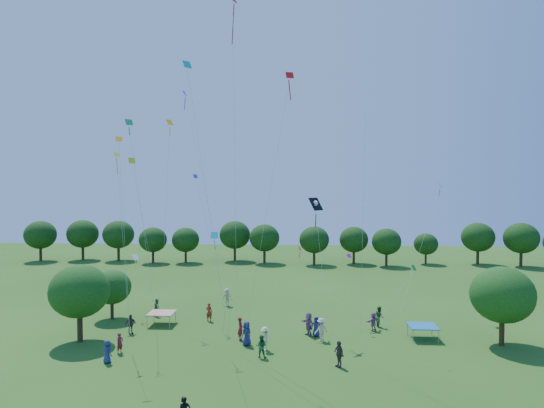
{
  "coord_description": "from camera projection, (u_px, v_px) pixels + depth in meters",
  "views": [
    {
      "loc": [
        2.22,
        -22.46,
        12.28
      ],
      "look_at": [
        0.0,
        14.0,
        11.0
      ],
      "focal_mm": 32.0,
      "sensor_mm": 36.0,
      "label": 1
    }
  ],
  "objects": [
    {
      "name": "near_tree_west",
      "position": [
        79.0,
        291.0,
        38.31
      ],
      "size": [
        4.68,
        4.68,
        6.15
      ],
      "color": "#422B19",
      "rests_on": "ground"
    },
    {
      "name": "near_tree_north",
      "position": [
        112.0,
        287.0,
        45.03
      ],
      "size": [
        3.55,
        3.55,
        4.58
      ],
      "color": "#422B19",
      "rests_on": "ground"
    },
    {
      "name": "near_tree_east",
      "position": [
        502.0,
        295.0,
        37.39
      ],
      "size": [
        4.81,
        4.81,
        6.13
      ],
      "color": "#422B19",
      "rests_on": "ground"
    },
    {
      "name": "treeline",
      "position": [
        277.0,
        238.0,
        78.22
      ],
      "size": [
        88.01,
        8.77,
        6.77
      ],
      "color": "#422B19",
      "rests_on": "ground"
    },
    {
      "name": "tent_red_stripe",
      "position": [
        161.0,
        313.0,
        43.19
      ],
      "size": [
        2.2,
        2.2,
        1.1
      ],
      "color": "#BA3415",
      "rests_on": "ground"
    },
    {
      "name": "tent_blue",
      "position": [
        423.0,
        326.0,
        39.1
      ],
      "size": [
        2.2,
        2.2,
        1.1
      ],
      "color": "#1969A6",
      "rests_on": "ground"
    },
    {
      "name": "crowd_person_0",
      "position": [
        107.0,
        352.0,
        33.74
      ],
      "size": [
        0.9,
        0.81,
        1.61
      ],
      "primitive_type": "imported",
      "rotation": [
        0.0,
        0.0,
        2.51
      ],
      "color": "navy",
      "rests_on": "ground"
    },
    {
      "name": "crowd_person_1",
      "position": [
        120.0,
        343.0,
        35.69
      ],
      "size": [
        0.59,
        0.68,
        1.54
      ],
      "primitive_type": "imported",
      "rotation": [
        0.0,
        0.0,
        1.08
      ],
      "color": "maroon",
      "rests_on": "ground"
    },
    {
      "name": "crowd_person_2",
      "position": [
        379.0,
        316.0,
        42.51
      ],
      "size": [
        0.63,
        0.97,
        1.82
      ],
      "primitive_type": "imported",
      "rotation": [
        0.0,
        0.0,
        1.73
      ],
      "color": "#29602A",
      "rests_on": "ground"
    },
    {
      "name": "crowd_person_3",
      "position": [
        321.0,
        329.0,
        38.62
      ],
      "size": [
        1.29,
        1.07,
        1.82
      ],
      "primitive_type": "imported",
      "rotation": [
        0.0,
        0.0,
        3.69
      ],
      "color": "beige",
      "rests_on": "ground"
    },
    {
      "name": "crowd_person_4",
      "position": [
        130.0,
        324.0,
        40.46
      ],
      "size": [
        0.99,
        0.97,
        1.62
      ],
      "primitive_type": "imported",
      "rotation": [
        0.0,
        0.0,
        0.77
      ],
      "color": "#39322D",
      "rests_on": "ground"
    },
    {
      "name": "crowd_person_5",
      "position": [
        309.0,
        324.0,
        40.06
      ],
      "size": [
        1.37,
        1.87,
        1.9
      ],
      "primitive_type": "imported",
      "rotation": [
        0.0,
        0.0,
        5.18
      ],
      "color": "#844D7F",
      "rests_on": "ground"
    },
    {
      "name": "crowd_person_6",
      "position": [
        247.0,
        333.0,
        37.49
      ],
      "size": [
        0.98,
        1.03,
        1.88
      ],
      "primitive_type": "imported",
      "rotation": [
        0.0,
        0.0,
        4.01
      ],
      "color": "navy",
      "rests_on": "ground"
    },
    {
      "name": "crowd_person_7",
      "position": [
        240.0,
        329.0,
        38.75
      ],
      "size": [
        0.54,
        0.75,
        1.87
      ],
      "primitive_type": "imported",
      "rotation": [
        0.0,
        0.0,
        1.71
      ],
      "color": "maroon",
      "rests_on": "ground"
    },
    {
      "name": "crowd_person_8",
      "position": [
        157.0,
        308.0,
        46.0
      ],
      "size": [
        0.54,
        0.86,
        1.65
      ],
      "primitive_type": "imported",
      "rotation": [
        0.0,
        0.0,
        1.45
      ],
      "color": "#2A5D28",
      "rests_on": "ground"
    },
    {
      "name": "crowd_person_9",
      "position": [
        227.0,
        297.0,
        49.97
      ],
      "size": [
        1.27,
        0.73,
        1.82
      ],
      "primitive_type": "imported",
      "rotation": [
        0.0,
        0.0,
        -0.17
      ],
      "color": "#B3A28F",
      "rests_on": "ground"
    },
    {
      "name": "crowd_person_10",
      "position": [
        339.0,
        354.0,
        33.01
      ],
      "size": [
        0.93,
        1.16,
        1.81
      ],
      "primitive_type": "imported",
      "rotation": [
        0.0,
        0.0,
        5.21
      ],
      "color": "#423A34",
      "rests_on": "ground"
    },
    {
      "name": "crowd_person_11",
      "position": [
        373.0,
        322.0,
        41.35
      ],
      "size": [
        1.44,
        1.36,
        1.57
      ],
      "primitive_type": "imported",
      "rotation": [
        0.0,
        0.0,
        3.87
      ],
      "color": "#884F88",
      "rests_on": "ground"
    },
    {
      "name": "crowd_person_12",
      "position": [
        316.0,
        327.0,
        39.73
      ],
      "size": [
        0.84,
        0.48,
        1.66
      ],
      "primitive_type": "imported",
      "rotation": [
        0.0,
        0.0,
        -0.04
      ],
      "color": "navy",
      "rests_on": "ground"
    },
    {
      "name": "crowd_person_13",
      "position": [
        209.0,
        312.0,
        44.31
      ],
      "size": [
        0.7,
        0.53,
        1.68
      ],
      "primitive_type": "imported",
      "rotation": [
        0.0,
        0.0,
        2.92
      ],
      "color": "maroon",
      "rests_on": "ground"
    },
    {
      "name": "crowd_person_14",
      "position": [
        261.0,
        346.0,
        34.85
      ],
      "size": [
        0.85,
        0.53,
        1.64
      ],
      "primitive_type": "imported",
      "rotation": [
        0.0,
        0.0,
        3.02
      ],
      "color": "#275B32",
      "rests_on": "ground"
    },
    {
      "name": "crowd_person_15",
      "position": [
        265.0,
        339.0,
        36.31
      ],
      "size": [
        0.63,
        1.21,
        1.79
      ],
      "primitive_type": "imported",
      "rotation": [
        0.0,
        0.0,
        4.81
      ],
      "color": "beige",
      "rests_on": "ground"
    },
    {
      "name": "pirate_kite",
      "position": [
        316.0,
        205.0,
        40.17
      ],
      "size": [
        1.5,
        5.49,
        10.1
      ],
      "color": "black"
    },
    {
      "name": "red_high_kite",
      "position": [
        234.0,
        62.0,
        37.1
      ],
      "size": [
        0.89,
        2.77,
        25.87
      ],
      "color": "red"
    },
    {
      "name": "small_kite_0",
      "position": [
        306.0,
        259.0,
        46.97
      ],
      "size": [
        4.02,
        3.72,
        5.14
      ],
      "color": "#F03F0E"
    },
    {
      "name": "small_kite_1",
      "position": [
        122.0,
        190.0,
        35.18
      ],
      "size": [
        0.65,
        1.13,
        14.63
      ],
      "color": "orange"
    },
    {
      "name": "small_kite_2",
      "position": [
        136.0,
        184.0,
        47.59
      ],
      "size": [
        4.41,
        4.82,
        13.93
      ],
      "color": "yellow"
    },
    {
      "name": "small_kite_3",
      "position": [
        405.0,
        281.0,
        35.1
      ],
      "size": [
        4.0,
        1.45,
        5.29
      ],
      "color": "#188729"
    },
    {
      "name": "small_kite_4",
      "position": [
        203.0,
        209.0,
        47.64
      ],
      "size": [
        2.68,
        1.69,
        12.22
      ],
      "color": "blue"
    },
    {
      "name": "small_kite_5",
      "position": [
        194.0,
        141.0,
        49.01
      ],
      "size": [
        4.68,
        1.26,
        20.76
      ],
      "color": "#8B1784"
    },
    {
      "name": "small_kite_6",
      "position": [
        364.0,
        177.0,
        33.41
      ],
      "size": [
        0.46,
        0.6,
        16.22
      ],
      "color": "silver"
    },
    {
      "name": "small_kite_7",
      "position": [
        197.0,
        131.0,
        33.57
      ],
      "size": [
        2.98,
        1.46,
        19.66
      ],
      "color": "#0AA4A3"
    },
    {
      "name": "small_kite_8",
      "position": [
        278.0,
        144.0,
        32.74
      ],
      "size": [
        3.67,
        3.68,
        18.54
      ],
      "color": "red"
    },
    {
      "name": "small_kite_9",
      "position": [
        168.0,
        156.0,
        45.7
      ],
      "size": [
        0.72,
        2.76,
        17.41
      ],
      "color": "#FFA70D"
    },
    {
      "name": "small_kite_10",
      "position": [
        120.0,
        198.0,
        37.56
      ],
      "size": [
        2.04,
        2.73,
        13.69
      ],
      "color": "yellow"
    },
    {
      "name": "small_kite_11",
      "position": [
        135.0,
        164.0,
        40.13
      ],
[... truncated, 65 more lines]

